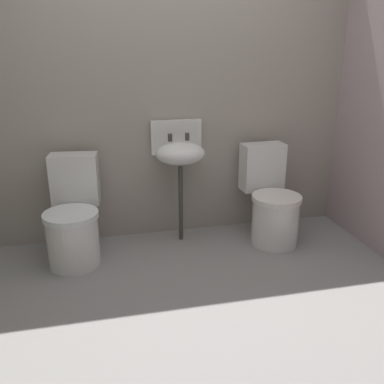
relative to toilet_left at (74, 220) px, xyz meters
The scene contains 5 objects.
ground_plane 1.27m from the toilet_left, 50.82° to the right, with size 3.50×2.99×0.08m, color gray.
wall_back 1.22m from the toilet_left, 27.44° to the left, with size 3.50×0.10×2.34m, color #9F9388.
toilet_left is the anchor object (origin of this frame).
toilet_right 1.59m from the toilet_left, ahead, with size 0.42×0.61×0.78m.
sink 0.98m from the toilet_left, 12.37° to the left, with size 0.42×0.35×0.99m.
Camera 1 is at (-0.57, -2.14, 1.59)m, focal length 39.98 mm.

